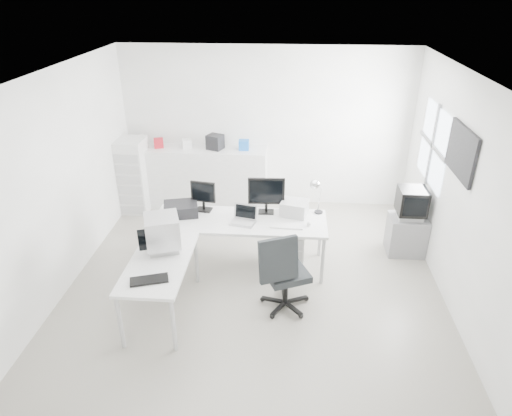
# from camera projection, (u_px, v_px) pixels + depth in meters

# --- Properties ---
(floor) EXTENTS (5.00, 5.00, 0.01)m
(floor) POSITION_uv_depth(u_px,v_px,m) (255.00, 278.00, 6.38)
(floor) COLOR #BBB9A7
(floor) RESTS_ON ground
(ceiling) EXTENTS (5.00, 5.00, 0.01)m
(ceiling) POSITION_uv_depth(u_px,v_px,m) (255.00, 73.00, 5.11)
(ceiling) COLOR white
(ceiling) RESTS_ON back_wall
(back_wall) EXTENTS (5.00, 0.02, 2.80)m
(back_wall) POSITION_uv_depth(u_px,v_px,m) (266.00, 128.00, 7.97)
(back_wall) COLOR white
(back_wall) RESTS_ON floor
(left_wall) EXTENTS (0.02, 5.00, 2.80)m
(left_wall) POSITION_uv_depth(u_px,v_px,m) (63.00, 181.00, 5.92)
(left_wall) COLOR white
(left_wall) RESTS_ON floor
(right_wall) EXTENTS (0.02, 5.00, 2.80)m
(right_wall) POSITION_uv_depth(u_px,v_px,m) (458.00, 193.00, 5.57)
(right_wall) COLOR white
(right_wall) RESTS_ON floor
(window) EXTENTS (0.02, 1.20, 1.10)m
(window) POSITION_uv_depth(u_px,v_px,m) (433.00, 145.00, 6.55)
(window) COLOR white
(window) RESTS_ON right_wall
(wall_picture) EXTENTS (0.04, 0.90, 0.60)m
(wall_picture) POSITION_uv_depth(u_px,v_px,m) (461.00, 152.00, 5.44)
(wall_picture) COLOR black
(wall_picture) RESTS_ON right_wall
(main_desk) EXTENTS (2.40, 0.80, 0.75)m
(main_desk) POSITION_uv_depth(u_px,v_px,m) (240.00, 243.00, 6.50)
(main_desk) COLOR silver
(main_desk) RESTS_ON floor
(side_desk) EXTENTS (0.70, 1.40, 0.75)m
(side_desk) POSITION_uv_depth(u_px,v_px,m) (162.00, 287.00, 5.58)
(side_desk) COLOR silver
(side_desk) RESTS_ON floor
(drawer_pedestal) EXTENTS (0.40, 0.50, 0.60)m
(drawer_pedestal) POSITION_uv_depth(u_px,v_px,m) (289.00, 247.00, 6.53)
(drawer_pedestal) COLOR silver
(drawer_pedestal) RESTS_ON floor
(inkjet_printer) EXTENTS (0.54, 0.47, 0.17)m
(inkjet_printer) POSITION_uv_depth(u_px,v_px,m) (181.00, 209.00, 6.44)
(inkjet_printer) COLOR black
(inkjet_printer) RESTS_ON main_desk
(lcd_monitor_small) EXTENTS (0.38, 0.26, 0.45)m
(lcd_monitor_small) POSITION_uv_depth(u_px,v_px,m) (203.00, 196.00, 6.49)
(lcd_monitor_small) COLOR black
(lcd_monitor_small) RESTS_ON main_desk
(lcd_monitor_large) EXTENTS (0.52, 0.23, 0.54)m
(lcd_monitor_large) POSITION_uv_depth(u_px,v_px,m) (266.00, 196.00, 6.41)
(lcd_monitor_large) COLOR black
(lcd_monitor_large) RESTS_ON main_desk
(laptop) EXTENTS (0.37, 0.38, 0.20)m
(laptop) POSITION_uv_depth(u_px,v_px,m) (243.00, 217.00, 6.20)
(laptop) COLOR #B7B7BA
(laptop) RESTS_ON main_desk
(white_keyboard) EXTENTS (0.45, 0.16, 0.02)m
(white_keyboard) POSITION_uv_depth(u_px,v_px,m) (287.00, 226.00, 6.15)
(white_keyboard) COLOR silver
(white_keyboard) RESTS_ON main_desk
(white_mouse) EXTENTS (0.06, 0.06, 0.06)m
(white_mouse) POSITION_uv_depth(u_px,v_px,m) (309.00, 224.00, 6.17)
(white_mouse) COLOR silver
(white_mouse) RESTS_ON main_desk
(laser_printer) EXTENTS (0.42, 0.38, 0.20)m
(laser_printer) POSITION_uv_depth(u_px,v_px,m) (294.00, 208.00, 6.43)
(laser_printer) COLOR #A9A9A9
(laser_printer) RESTS_ON main_desk
(desk_lamp) EXTENTS (0.19, 0.19, 0.48)m
(desk_lamp) POSITION_uv_depth(u_px,v_px,m) (320.00, 197.00, 6.42)
(desk_lamp) COLOR silver
(desk_lamp) RESTS_ON main_desk
(crt_monitor) EXTENTS (0.54, 0.54, 0.49)m
(crt_monitor) POSITION_uv_depth(u_px,v_px,m) (162.00, 233.00, 5.53)
(crt_monitor) COLOR #B7B7BA
(crt_monitor) RESTS_ON side_desk
(black_keyboard) EXTENTS (0.45, 0.29, 0.03)m
(black_keyboard) POSITION_uv_depth(u_px,v_px,m) (149.00, 280.00, 5.05)
(black_keyboard) COLOR black
(black_keyboard) RESTS_ON side_desk
(office_chair) EXTENTS (0.85, 0.85, 1.12)m
(office_chair) POSITION_uv_depth(u_px,v_px,m) (286.00, 269.00, 5.59)
(office_chair) COLOR #242729
(office_chair) RESTS_ON floor
(tv_cabinet) EXTENTS (0.54, 0.45, 0.59)m
(tv_cabinet) POSITION_uv_depth(u_px,v_px,m) (406.00, 235.00, 6.86)
(tv_cabinet) COLOR gray
(tv_cabinet) RESTS_ON floor
(crt_tv) EXTENTS (0.50, 0.48, 0.45)m
(crt_tv) POSITION_uv_depth(u_px,v_px,m) (412.00, 204.00, 6.63)
(crt_tv) COLOR black
(crt_tv) RESTS_ON tv_cabinet
(sideboard) EXTENTS (2.18, 0.55, 1.09)m
(sideboard) POSITION_uv_depth(u_px,v_px,m) (206.00, 177.00, 8.20)
(sideboard) COLOR silver
(sideboard) RESTS_ON floor
(clutter_box_a) EXTENTS (0.20, 0.18, 0.16)m
(clutter_box_a) POSITION_uv_depth(u_px,v_px,m) (159.00, 143.00, 7.97)
(clutter_box_a) COLOR #AF1924
(clutter_box_a) RESTS_ON sideboard
(clutter_box_b) EXTENTS (0.19, 0.18, 0.16)m
(clutter_box_b) POSITION_uv_depth(u_px,v_px,m) (187.00, 144.00, 7.94)
(clutter_box_b) COLOR silver
(clutter_box_b) RESTS_ON sideboard
(clutter_box_c) EXTENTS (0.32, 0.31, 0.25)m
(clutter_box_c) POSITION_uv_depth(u_px,v_px,m) (215.00, 142.00, 7.88)
(clutter_box_c) COLOR black
(clutter_box_c) RESTS_ON sideboard
(clutter_box_d) EXTENTS (0.18, 0.16, 0.17)m
(clutter_box_d) POSITION_uv_depth(u_px,v_px,m) (244.00, 145.00, 7.86)
(clutter_box_d) COLOR blue
(clutter_box_d) RESTS_ON sideboard
(clutter_bottle) EXTENTS (0.07, 0.07, 0.22)m
(clutter_bottle) POSITION_uv_depth(u_px,v_px,m) (142.00, 140.00, 8.01)
(clutter_bottle) COLOR silver
(clutter_bottle) RESTS_ON sideboard
(filing_cabinet) EXTENTS (0.46, 0.55, 1.32)m
(filing_cabinet) POSITION_uv_depth(u_px,v_px,m) (134.00, 175.00, 7.99)
(filing_cabinet) COLOR silver
(filing_cabinet) RESTS_ON floor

